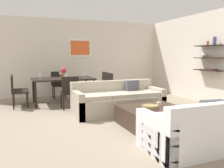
{
  "coord_description": "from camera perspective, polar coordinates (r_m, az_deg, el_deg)",
  "views": [
    {
      "loc": [
        -2.2,
        -4.95,
        1.42
      ],
      "look_at": [
        -0.16,
        0.2,
        0.75
      ],
      "focal_mm": 37.81,
      "sensor_mm": 36.0,
      "label": 1
    }
  ],
  "objects": [
    {
      "name": "decorative_bowl",
      "position": [
        4.76,
        9.12,
        -5.38
      ],
      "size": [
        0.33,
        0.33,
        0.07
      ],
      "color": "#99844C",
      "rests_on": "coffee_table"
    },
    {
      "name": "wine_glass_right_far",
      "position": [
        7.43,
        -6.88,
        2.72
      ],
      "size": [
        0.07,
        0.07,
        0.19
      ],
      "color": "silver",
      "rests_on": "dining_table"
    },
    {
      "name": "wine_glass_head",
      "position": [
        7.61,
        -12.35,
        2.54
      ],
      "size": [
        0.08,
        0.08,
        0.16
      ],
      "color": "silver",
      "rests_on": "dining_table"
    },
    {
      "name": "dining_table",
      "position": [
        7.18,
        -11.73,
        0.87
      ],
      "size": [
        1.78,
        1.02,
        0.75
      ],
      "color": "black",
      "rests_on": "ground"
    },
    {
      "name": "dining_chair_foot",
      "position": [
        6.31,
        -10.24,
        -1.55
      ],
      "size": [
        0.44,
        0.44,
        0.88
      ],
      "color": "black",
      "rests_on": "ground"
    },
    {
      "name": "centerpiece_vase",
      "position": [
        7.15,
        -11.62,
        2.91
      ],
      "size": [
        0.16,
        0.16,
        0.32
      ],
      "color": "#D85933",
      "rests_on": "dining_table"
    },
    {
      "name": "dining_chair_head",
      "position": [
        8.1,
        -12.83,
        0.25
      ],
      "size": [
        0.44,
        0.44,
        0.88
      ],
      "color": "black",
      "rests_on": "ground"
    },
    {
      "name": "loveseat_white",
      "position": [
        3.81,
        19.01,
        -10.74
      ],
      "size": [
        1.42,
        0.9,
        0.78
      ],
      "color": "white",
      "rests_on": "ground"
    },
    {
      "name": "wine_glass_left_near",
      "position": [
        6.96,
        -16.99,
        2.1
      ],
      "size": [
        0.07,
        0.07,
        0.17
      ],
      "color": "silver",
      "rests_on": "dining_table"
    },
    {
      "name": "wine_glass_left_far",
      "position": [
        7.21,
        -17.15,
        2.12
      ],
      "size": [
        0.08,
        0.08,
        0.16
      ],
      "color": "silver",
      "rests_on": "dining_table"
    },
    {
      "name": "dining_chair_left_near",
      "position": [
        6.87,
        -22.05,
        -1.26
      ],
      "size": [
        0.44,
        0.44,
        0.88
      ],
      "color": "black",
      "rests_on": "ground"
    },
    {
      "name": "sofa_beige",
      "position": [
        5.86,
        1.46,
        -4.21
      ],
      "size": [
        2.2,
        0.9,
        0.78
      ],
      "color": "#B2A893",
      "rests_on": "ground"
    },
    {
      "name": "dining_chair_left_far",
      "position": [
        7.33,
        -22.04,
        -0.78
      ],
      "size": [
        0.44,
        0.44,
        0.88
      ],
      "color": "black",
      "rests_on": "ground"
    },
    {
      "name": "back_wall_unit",
      "position": [
        8.84,
        -5.3,
        6.45
      ],
      "size": [
        8.4,
        0.09,
        2.7
      ],
      "color": "silver",
      "rests_on": "ground"
    },
    {
      "name": "ground_plane",
      "position": [
        5.6,
        2.26,
        -7.8
      ],
      "size": [
        18.0,
        18.0,
        0.0
      ],
      "primitive_type": "plane",
      "color": "gray"
    },
    {
      "name": "wine_glass_right_near",
      "position": [
        7.19,
        -6.36,
        2.52
      ],
      "size": [
        0.07,
        0.07,
        0.18
      ],
      "color": "silver",
      "rests_on": "dining_table"
    },
    {
      "name": "dining_chair_right_near",
      "position": [
        7.32,
        -1.34,
        -0.28
      ],
      "size": [
        0.44,
        0.44,
        0.88
      ],
      "color": "black",
      "rests_on": "ground"
    },
    {
      "name": "wine_glass_foot",
      "position": [
        6.73,
        -11.1,
        1.98
      ],
      "size": [
        0.07,
        0.07,
        0.15
      ],
      "color": "silver",
      "rests_on": "dining_table"
    },
    {
      "name": "coffee_table",
      "position": [
        4.92,
        9.54,
        -7.68
      ],
      "size": [
        1.21,
        1.07,
        0.38
      ],
      "color": "#38281E",
      "rests_on": "ground"
    },
    {
      "name": "candle_jar",
      "position": [
        5.01,
        11.22,
        -4.75
      ],
      "size": [
        0.09,
        0.09,
        0.08
      ],
      "primitive_type": "cylinder",
      "color": "silver",
      "rests_on": "coffee_table"
    },
    {
      "name": "right_wall_shelf_unit",
      "position": [
        7.62,
        21.77,
        5.89
      ],
      "size": [
        0.34,
        8.2,
        2.7
      ],
      "color": "silver",
      "rests_on": "ground"
    },
    {
      "name": "dining_chair_right_far",
      "position": [
        7.75,
        -2.52,
        0.11
      ],
      "size": [
        0.44,
        0.44,
        0.88
      ],
      "color": "black",
      "rests_on": "ground"
    }
  ]
}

